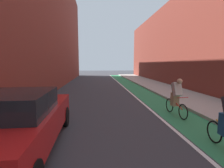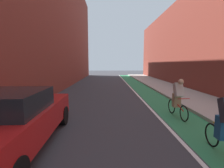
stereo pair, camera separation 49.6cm
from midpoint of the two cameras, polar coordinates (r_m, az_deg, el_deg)
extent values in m
plane|color=#38383D|center=(9.67, -2.95, -6.00)|extent=(88.64, 88.64, 0.00)
cube|color=#2D8451|center=(12.05, 10.13, -3.49)|extent=(1.60, 40.29, 0.00)
cube|color=white|center=(11.84, 5.92, -3.60)|extent=(0.12, 40.29, 0.00)
cube|color=#A8A59E|center=(12.84, 20.03, -2.85)|extent=(2.98, 40.29, 0.14)
cube|color=brown|center=(15.84, 26.55, 13.63)|extent=(2.40, 36.29, 8.40)
cube|color=red|center=(4.88, -32.23, -11.97)|extent=(1.93, 4.39, 0.70)
cube|color=black|center=(4.54, -33.87, -5.90)|extent=(1.65, 1.86, 0.55)
cylinder|color=black|center=(6.72, -32.57, -10.06)|extent=(0.24, 0.67, 0.66)
cylinder|color=black|center=(6.19, -18.33, -10.71)|extent=(0.24, 0.67, 0.66)
torus|color=black|center=(5.39, 29.70, -14.26)|extent=(0.06, 0.61, 0.61)
cylinder|color=gold|center=(5.02, 32.07, -12.30)|extent=(0.04, 0.12, 0.55)
torus|color=black|center=(6.98, 21.61, -9.02)|extent=(0.08, 0.62, 0.62)
torus|color=black|center=(7.86, 17.65, -7.06)|extent=(0.08, 0.62, 0.62)
cylinder|color=red|center=(7.36, 19.58, -6.33)|extent=(0.11, 0.96, 0.33)
cylinder|color=red|center=(7.50, 18.92, -5.43)|extent=(0.04, 0.12, 0.55)
cylinder|color=red|center=(6.91, 21.48, -4.46)|extent=(0.48, 0.06, 0.02)
cube|color=tan|center=(7.42, 19.23, -5.03)|extent=(0.30, 0.26, 0.56)
cube|color=beige|center=(7.23, 19.86, -1.66)|extent=(0.35, 0.42, 0.60)
sphere|color=tan|center=(7.05, 20.60, 0.89)|extent=(0.22, 0.22, 0.22)
cube|color=#4C7247|center=(7.33, 19.40, -1.36)|extent=(0.28, 0.29, 0.39)
camera|label=1|loc=(0.25, -92.05, -0.25)|focal=26.31mm
camera|label=2|loc=(0.25, 87.95, 0.25)|focal=26.31mm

